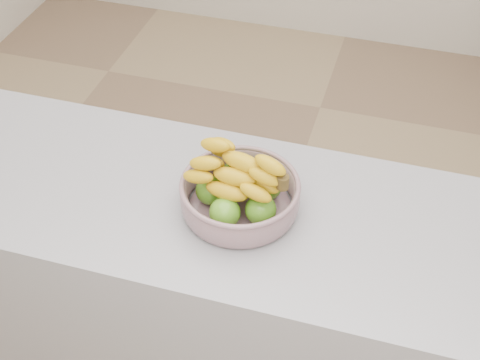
{
  "coord_description": "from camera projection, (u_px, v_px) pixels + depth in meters",
  "views": [
    {
      "loc": [
        0.41,
        -1.66,
        2.12
      ],
      "look_at": [
        0.06,
        -0.49,
        1.0
      ],
      "focal_mm": 50.0,
      "sensor_mm": 36.0,
      "label": 1
    }
  ],
  "objects": [
    {
      "name": "fruit_bowl",
      "position": [
        240.0,
        192.0,
        1.69
      ],
      "size": [
        0.31,
        0.31,
        0.18
      ],
      "rotation": [
        0.0,
        0.0,
        -0.23
      ],
      "color": "#8692A1",
      "rests_on": "counter"
    },
    {
      "name": "ground",
      "position": [
        259.0,
        282.0,
        2.69
      ],
      "size": [
        4.0,
        4.0,
        0.0
      ],
      "primitive_type": "plane",
      "color": "#8F7858",
      "rests_on": "ground"
    },
    {
      "name": "counter",
      "position": [
        220.0,
        309.0,
        2.04
      ],
      "size": [
        2.0,
        0.6,
        0.9
      ],
      "primitive_type": "cube",
      "color": "gray",
      "rests_on": "ground"
    }
  ]
}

